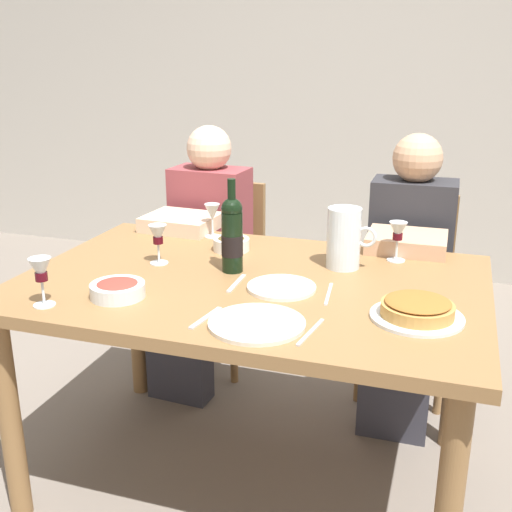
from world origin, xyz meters
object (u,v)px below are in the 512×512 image
at_px(water_pitcher, 344,242).
at_px(chair_right, 409,280).
at_px(diner_left, 200,251).
at_px(diner_right, 407,272).
at_px(dinner_plate_left_setting, 257,324).
at_px(baked_tart, 417,309).
at_px(chair_left, 222,261).
at_px(salad_bowl, 118,289).
at_px(wine_glass_right_diner, 158,237).
at_px(wine_glass_left_diner, 41,272).
at_px(olive_bowl, 231,243).
at_px(wine_glass_spare, 212,214).
at_px(dining_table, 251,305).
at_px(dinner_plate_right_setting, 281,287).
at_px(wine_glass_centre, 398,233).
at_px(wine_bottle, 232,235).

xyz_separation_m(water_pitcher, chair_right, (0.19, 0.67, -0.36)).
xyz_separation_m(diner_left, diner_right, (0.91, 0.00, 0.00)).
xyz_separation_m(dinner_plate_left_setting, diner_right, (0.32, 0.99, -0.15)).
bearing_deg(water_pitcher, dinner_plate_left_setting, -103.56).
xyz_separation_m(baked_tart, chair_left, (-0.98, 1.04, -0.29)).
xyz_separation_m(salad_bowl, wine_glass_right_diner, (-0.02, 0.32, 0.07)).
height_order(baked_tart, diner_left, diner_left).
bearing_deg(wine_glass_left_diner, olive_bowl, 63.53).
bearing_deg(diner_left, wine_glass_spare, 127.92).
height_order(wine_glass_left_diner, dinner_plate_left_setting, wine_glass_left_diner).
xyz_separation_m(wine_glass_left_diner, chair_left, (0.06, 1.28, -0.37)).
relative_size(dining_table, chair_right, 1.72).
height_order(wine_glass_left_diner, wine_glass_right_diner, wine_glass_left_diner).
distance_m(wine_glass_left_diner, wine_glass_right_diner, 0.47).
bearing_deg(chair_left, olive_bowl, 118.08).
height_order(water_pitcher, salad_bowl, water_pitcher).
bearing_deg(chair_right, wine_glass_left_diner, 52.90).
relative_size(salad_bowl, diner_right, 0.14).
xyz_separation_m(dinner_plate_left_setting, dinner_plate_right_setting, (-0.01, 0.28, 0.00)).
bearing_deg(water_pitcher, salad_bowl, -141.03).
relative_size(wine_glass_spare, chair_left, 0.16).
distance_m(baked_tart, wine_glass_spare, 1.02).
height_order(olive_bowl, chair_right, chair_right).
bearing_deg(diner_right, dinner_plate_right_setting, 64.35).
relative_size(dinner_plate_right_setting, diner_left, 0.19).
bearing_deg(dinner_plate_left_setting, wine_glass_spare, 119.61).
distance_m(wine_glass_centre, diner_left, 0.97).
bearing_deg(diner_right, diner_left, -0.30).
distance_m(baked_tart, wine_glass_centre, 0.52).
relative_size(olive_bowl, dinner_plate_right_setting, 0.62).
height_order(salad_bowl, chair_right, chair_right).
distance_m(wine_glass_spare, dinner_plate_left_setting, 0.88).
bearing_deg(diner_left, dinner_plate_left_setting, 124.47).
height_order(wine_glass_spare, diner_right, diner_right).
distance_m(baked_tart, wine_glass_right_diner, 0.92).
xyz_separation_m(water_pitcher, wine_glass_spare, (-0.56, 0.21, 0.00)).
height_order(salad_bowl, diner_right, diner_right).
bearing_deg(salad_bowl, dinner_plate_left_setting, -8.42).
relative_size(olive_bowl, wine_glass_left_diner, 0.92).
bearing_deg(water_pitcher, dining_table, -140.99).
bearing_deg(dinner_plate_left_setting, wine_glass_left_diner, -174.79).
distance_m(olive_bowl, dinner_plate_right_setting, 0.44).
relative_size(wine_glass_left_diner, wine_glass_right_diner, 1.05).
relative_size(dining_table, wine_bottle, 4.74).
xyz_separation_m(wine_glass_right_diner, chair_right, (0.81, 0.83, -0.36)).
distance_m(wine_glass_right_diner, wine_glass_spare, 0.37).
bearing_deg(wine_glass_right_diner, dinner_plate_right_setting, -12.83).
relative_size(water_pitcher, wine_glass_right_diner, 1.49).
xyz_separation_m(wine_bottle, chair_left, (-0.36, 0.83, -0.39)).
height_order(salad_bowl, wine_glass_right_diner, wine_glass_right_diner).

